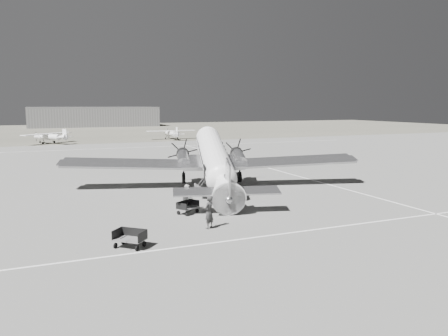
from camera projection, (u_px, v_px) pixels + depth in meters
The scene contains 14 objects.
ground at pixel (197, 190), 37.34m from camera, with size 260.00×260.00×0.00m, color slate.
taxi_line_near at pixel (280, 234), 24.57m from camera, with size 60.00×0.15×0.01m, color white.
taxi_line_right at pixel (315, 181), 41.95m from camera, with size 0.15×80.00×0.01m, color white.
taxi_line_horizon at pixel (119, 148), 73.84m from camera, with size 90.00×0.15×0.01m, color white.
grass_infield at pixel (87, 131), 124.01m from camera, with size 260.00×90.00×0.01m, color #605C50.
hangar_main at pixel (94, 117), 148.27m from camera, with size 42.00×14.00×6.60m.
dc3_airliner at pixel (215, 161), 36.86m from camera, with size 26.47×18.37×5.04m, color #ABABAD, non-canonical shape.
light_plane_left at pixel (49, 138), 82.05m from camera, with size 10.78×8.75×2.24m, color white, non-canonical shape.
light_plane_right at pixel (172, 134), 92.51m from camera, with size 10.50×8.52×2.18m, color white, non-canonical shape.
baggage_cart_near at pixel (188, 207), 29.20m from camera, with size 1.51×1.07×0.85m, color #5C5C5C, non-canonical shape.
baggage_cart_far at pixel (130, 239), 22.24m from camera, with size 1.63×1.15×0.92m, color #5C5C5C, non-canonical shape.
ground_crew at pixel (209, 212), 25.61m from camera, with size 0.72×0.47×1.98m, color #2E2E2E.
ramp_agent at pixel (187, 197), 30.00m from camera, with size 0.89×0.70×1.84m, color beige.
passenger at pixel (186, 196), 31.37m from camera, with size 0.72×0.47×1.48m, color #ABABA9.
Camera 1 is at (-12.11, -34.71, 7.21)m, focal length 35.00 mm.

